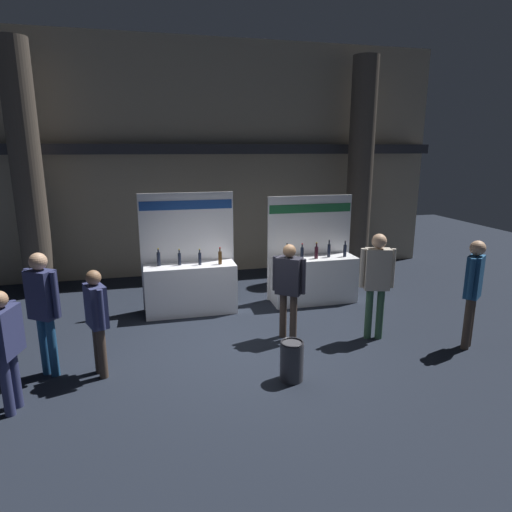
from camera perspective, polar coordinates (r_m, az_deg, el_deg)
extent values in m
plane|color=black|center=(7.41, -1.56, -11.76)|extent=(24.69, 24.69, 0.00)
cube|color=tan|center=(11.42, -6.90, 12.20)|extent=(12.35, 0.25, 5.78)
cube|color=#2D2D33|center=(11.12, -6.74, 13.65)|extent=(12.35, 0.20, 0.24)
cylinder|color=#51473D|center=(10.70, -27.63, 9.56)|extent=(0.64, 0.64, 5.38)
cylinder|color=#51473D|center=(11.68, 13.41, 10.96)|extent=(0.64, 0.64, 5.38)
cube|color=white|center=(8.80, -8.48, -4.25)|extent=(1.78, 0.60, 0.98)
cube|color=white|center=(8.94, -8.84, 0.62)|extent=(1.86, 0.04, 2.36)
cube|color=navy|center=(8.75, -9.06, 6.58)|extent=(1.81, 0.01, 0.18)
cylinder|color=black|center=(8.67, -12.55, -0.39)|extent=(0.07, 0.07, 0.27)
cylinder|color=black|center=(8.64, -12.61, 0.67)|extent=(0.03, 0.03, 0.06)
cylinder|color=gold|center=(8.63, -12.62, 0.93)|extent=(0.03, 0.03, 0.02)
cylinder|color=black|center=(8.66, -9.92, -0.40)|extent=(0.06, 0.06, 0.24)
cylinder|color=black|center=(8.63, -9.97, 0.57)|extent=(0.03, 0.03, 0.07)
cylinder|color=gold|center=(8.62, -9.98, 0.84)|extent=(0.03, 0.03, 0.02)
cylinder|color=black|center=(8.62, -7.33, -0.35)|extent=(0.06, 0.06, 0.24)
cylinder|color=black|center=(8.59, -7.36, 0.61)|extent=(0.03, 0.03, 0.06)
cylinder|color=gold|center=(8.58, -7.37, 0.87)|extent=(0.03, 0.03, 0.02)
cylinder|color=#472D14|center=(8.63, -4.70, -0.25)|extent=(0.07, 0.07, 0.25)
cylinder|color=#472D14|center=(8.59, -4.72, 0.79)|extent=(0.03, 0.03, 0.07)
cylinder|color=red|center=(8.58, -4.73, 1.08)|extent=(0.03, 0.03, 0.02)
cube|color=white|center=(9.38, 7.55, -3.10)|extent=(1.78, 0.60, 0.97)
cube|color=white|center=(9.52, 6.93, 1.11)|extent=(1.86, 0.04, 2.24)
cube|color=#1E6638|center=(9.35, 7.14, 6.17)|extent=(1.81, 0.01, 0.18)
cylinder|color=#472D14|center=(8.96, 4.06, 0.25)|extent=(0.07, 0.07, 0.26)
cylinder|color=#472D14|center=(8.92, 4.08, 1.30)|extent=(0.03, 0.03, 0.08)
cylinder|color=black|center=(8.91, 4.08, 1.62)|extent=(0.03, 0.03, 0.02)
cylinder|color=black|center=(9.02, 6.01, 0.31)|extent=(0.07, 0.07, 0.26)
cylinder|color=black|center=(8.99, 6.03, 1.32)|extent=(0.03, 0.03, 0.07)
cylinder|color=red|center=(8.98, 6.04, 1.59)|extent=(0.03, 0.03, 0.02)
cylinder|color=black|center=(9.17, 7.86, 0.44)|extent=(0.08, 0.08, 0.25)
cylinder|color=black|center=(9.13, 7.89, 1.42)|extent=(0.03, 0.03, 0.08)
cylinder|color=gold|center=(9.12, 7.90, 1.72)|extent=(0.03, 0.03, 0.02)
cylinder|color=black|center=(9.32, 9.47, 0.69)|extent=(0.07, 0.07, 0.27)
cylinder|color=black|center=(9.29, 9.51, 1.74)|extent=(0.03, 0.03, 0.08)
cylinder|color=black|center=(9.28, 9.52, 2.03)|extent=(0.03, 0.03, 0.02)
cylinder|color=black|center=(9.43, 11.49, 0.67)|extent=(0.07, 0.07, 0.25)
cylinder|color=black|center=(9.39, 11.54, 1.62)|extent=(0.03, 0.03, 0.07)
cylinder|color=black|center=(9.38, 11.55, 1.88)|extent=(0.03, 0.03, 0.02)
cylinder|color=#38383D|center=(6.36, 4.66, -13.52)|extent=(0.33, 0.33, 0.56)
torus|color=black|center=(6.23, 4.72, -11.13)|extent=(0.33, 0.33, 0.02)
cylinder|color=#33563D|center=(7.80, 14.45, -7.29)|extent=(0.12, 0.12, 0.89)
cylinder|color=#33563D|center=(7.85, 15.81, -7.27)|extent=(0.12, 0.12, 0.89)
cube|color=#ADA393|center=(7.58, 15.51, -1.66)|extent=(0.46, 0.32, 0.70)
sphere|color=tan|center=(7.47, 15.74, 1.88)|extent=(0.24, 0.24, 0.24)
cylinder|color=#ADA393|center=(7.52, 13.66, -1.53)|extent=(0.08, 0.08, 0.67)
cylinder|color=#ADA393|center=(7.64, 17.35, -1.54)|extent=(0.08, 0.08, 0.67)
cylinder|color=navy|center=(6.32, -29.69, -14.61)|extent=(0.12, 0.12, 0.76)
cylinder|color=navy|center=(6.46, -28.86, -13.88)|extent=(0.12, 0.12, 0.76)
cube|color=navy|center=(6.12, -30.03, -8.55)|extent=(0.36, 0.49, 0.60)
cylinder|color=navy|center=(6.33, -28.84, -7.56)|extent=(0.08, 0.08, 0.57)
cylinder|color=navy|center=(7.12, -25.85, -10.45)|extent=(0.12, 0.12, 0.88)
cylinder|color=navy|center=(7.01, -24.95, -10.72)|extent=(0.12, 0.12, 0.88)
cube|color=navy|center=(6.79, -26.09, -4.51)|extent=(0.45, 0.41, 0.69)
sphere|color=tan|center=(6.67, -26.51, -0.63)|extent=(0.24, 0.24, 0.24)
cylinder|color=navy|center=(6.96, -27.44, -4.10)|extent=(0.08, 0.08, 0.66)
cylinder|color=navy|center=(6.62, -24.69, -4.65)|extent=(0.08, 0.08, 0.66)
cylinder|color=#47382D|center=(7.95, 25.80, -7.96)|extent=(0.12, 0.12, 0.87)
cylinder|color=#47382D|center=(8.09, 26.05, -7.61)|extent=(0.12, 0.12, 0.87)
cube|color=navy|center=(7.79, 26.53, -2.44)|extent=(0.39, 0.37, 0.69)
sphere|color=tan|center=(7.68, 26.90, 0.92)|extent=(0.24, 0.24, 0.24)
cylinder|color=navy|center=(7.58, 26.20, -2.68)|extent=(0.08, 0.08, 0.65)
cylinder|color=navy|center=(7.99, 26.87, -1.97)|extent=(0.08, 0.08, 0.65)
cylinder|color=#47382D|center=(7.59, 4.88, -7.86)|extent=(0.12, 0.12, 0.80)
cylinder|color=#47382D|center=(7.64, 3.55, -7.67)|extent=(0.12, 0.12, 0.80)
cube|color=#23232D|center=(7.38, 4.31, -2.59)|extent=(0.48, 0.45, 0.63)
sphere|color=#8C6647|center=(7.27, 4.37, 0.68)|extent=(0.22, 0.22, 0.22)
cylinder|color=#23232D|center=(7.30, 6.19, -2.69)|extent=(0.08, 0.08, 0.60)
cylinder|color=#23232D|center=(7.46, 2.48, -2.25)|extent=(0.08, 0.08, 0.60)
cylinder|color=#47382D|center=(6.88, -19.86, -11.22)|extent=(0.12, 0.12, 0.76)
cylinder|color=#47382D|center=(6.72, -19.40, -11.82)|extent=(0.12, 0.12, 0.76)
cube|color=navy|center=(6.55, -20.11, -6.10)|extent=(0.36, 0.45, 0.60)
sphere|color=#8C6647|center=(6.42, -20.41, -2.64)|extent=(0.21, 0.21, 0.21)
cylinder|color=navy|center=(6.77, -20.70, -5.37)|extent=(0.08, 0.08, 0.57)
cylinder|color=navy|center=(6.32, -19.50, -6.62)|extent=(0.08, 0.08, 0.57)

